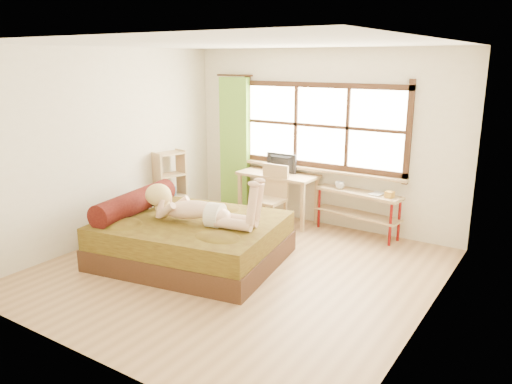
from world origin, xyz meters
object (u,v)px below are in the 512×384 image
Objects in this scene: desk at (278,180)px; kitten at (155,199)px; woman at (197,197)px; chair at (272,194)px; pipe_shelf at (359,203)px; bed at (189,238)px; bookshelf at (170,186)px.

kitten is at bearing -112.50° from desk.
chair is at bearing 78.71° from woman.
bed is at bearing -115.87° from pipe_shelf.
kitten is at bearing -42.81° from bookshelf.
desk is 1.34m from pipe_shelf.
pipe_shelf is (2.14, 2.02, -0.21)m from kitten.
chair is 0.88× the size of bookshelf.
desk is 1.28× the size of chair.
chair reaches higher than desk.
woman reaches higher than bookshelf.
woman is 1.73m from chair.
desk reaches higher than pipe_shelf.
bookshelf is at bearing -161.19° from chair.
bed reaches higher than pipe_shelf.
woman is at bearing -19.48° from kitten.
bed reaches higher than desk.
woman is 4.67× the size of kitten.
desk is 0.94× the size of pipe_shelf.
woman is at bearing -23.48° from bookshelf.
bed is at bearing -93.55° from desk.
bed is 2.59m from pipe_shelf.
desk is at bearing 57.08° from kitten.
bed is at bearing 159.02° from woman.
desk is 0.40m from chair.
bookshelf reaches higher than pipe_shelf.
chair is 1.68m from bookshelf.
kitten is (-0.87, 0.15, -0.20)m from woman.
bookshelf reaches higher than chair.
woman is 2.54m from pipe_shelf.
woman reaches higher than kitten.
woman is 1.15× the size of pipe_shelf.
pipe_shelf is at bearing 5.82° from desk.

